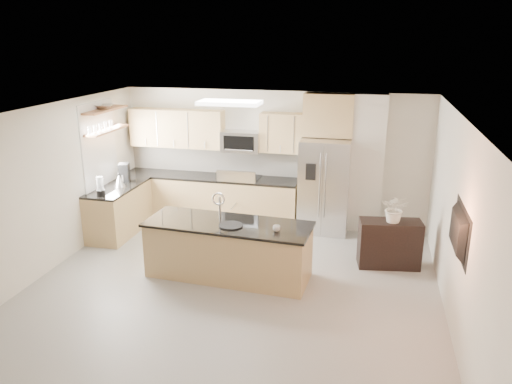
% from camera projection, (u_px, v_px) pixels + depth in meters
% --- Properties ---
extents(floor, '(6.50, 6.50, 0.00)m').
position_uv_depth(floor, '(228.00, 295.00, 7.22)').
color(floor, gray).
rests_on(floor, ground).
extents(ceiling, '(6.00, 6.50, 0.02)m').
position_uv_depth(ceiling, '(225.00, 116.00, 6.44)').
color(ceiling, silver).
rests_on(ceiling, wall_back).
extents(wall_back, '(6.00, 0.02, 2.60)m').
position_uv_depth(wall_back, '(273.00, 157.00, 9.85)').
color(wall_back, beige).
rests_on(wall_back, floor).
extents(wall_front, '(6.00, 0.02, 2.60)m').
position_uv_depth(wall_front, '(105.00, 349.00, 3.81)').
color(wall_front, beige).
rests_on(wall_front, floor).
extents(wall_left, '(0.02, 6.50, 2.60)m').
position_uv_depth(wall_left, '(35.00, 195.00, 7.49)').
color(wall_left, beige).
rests_on(wall_left, floor).
extents(wall_right, '(0.02, 6.50, 2.60)m').
position_uv_depth(wall_right, '(459.00, 229.00, 6.17)').
color(wall_right, beige).
rests_on(wall_right, floor).
extents(back_counter, '(3.55, 0.66, 1.44)m').
position_uv_depth(back_counter, '(210.00, 197.00, 10.07)').
color(back_counter, tan).
rests_on(back_counter, floor).
extents(left_counter, '(0.66, 1.50, 0.92)m').
position_uv_depth(left_counter, '(119.00, 210.00, 9.39)').
color(left_counter, tan).
rests_on(left_counter, floor).
extents(range, '(0.76, 0.64, 1.14)m').
position_uv_depth(range, '(240.00, 200.00, 9.92)').
color(range, black).
rests_on(range, floor).
extents(upper_cabinets, '(3.50, 0.33, 0.75)m').
position_uv_depth(upper_cabinets, '(207.00, 130.00, 9.82)').
color(upper_cabinets, tan).
rests_on(upper_cabinets, wall_back).
extents(microwave, '(0.76, 0.40, 0.40)m').
position_uv_depth(microwave, '(241.00, 141.00, 9.69)').
color(microwave, silver).
rests_on(microwave, upper_cabinets).
extents(refrigerator, '(0.92, 0.78, 1.78)m').
position_uv_depth(refrigerator, '(324.00, 186.00, 9.39)').
color(refrigerator, silver).
rests_on(refrigerator, floor).
extents(partition_column, '(0.60, 0.30, 2.60)m').
position_uv_depth(partition_column, '(367.00, 164.00, 9.31)').
color(partition_column, beige).
rests_on(partition_column, floor).
extents(window, '(0.04, 1.15, 1.65)m').
position_uv_depth(window, '(99.00, 147.00, 9.10)').
color(window, white).
rests_on(window, wall_left).
extents(shelf_lower, '(0.30, 1.20, 0.04)m').
position_uv_depth(shelf_lower, '(106.00, 130.00, 9.07)').
color(shelf_lower, '#91583A').
rests_on(shelf_lower, wall_left).
extents(shelf_upper, '(0.30, 1.20, 0.04)m').
position_uv_depth(shelf_upper, '(104.00, 110.00, 8.96)').
color(shelf_upper, '#91583A').
rests_on(shelf_upper, wall_left).
extents(ceiling_fixture, '(1.00, 0.50, 0.06)m').
position_uv_depth(ceiling_fixture, '(230.00, 103.00, 8.03)').
color(ceiling_fixture, white).
rests_on(ceiling_fixture, ceiling).
extents(island, '(2.59, 1.07, 1.30)m').
position_uv_depth(island, '(228.00, 249.00, 7.69)').
color(island, tan).
rests_on(island, floor).
extents(credenza, '(1.02, 0.55, 0.78)m').
position_uv_depth(credenza, '(389.00, 244.00, 8.03)').
color(credenza, black).
rests_on(credenza, floor).
extents(cup, '(0.14, 0.14, 0.09)m').
position_uv_depth(cup, '(277.00, 228.00, 7.22)').
color(cup, silver).
rests_on(cup, island).
extents(platter, '(0.44, 0.44, 0.02)m').
position_uv_depth(platter, '(231.00, 225.00, 7.43)').
color(platter, black).
rests_on(platter, island).
extents(blender, '(0.15, 0.15, 0.34)m').
position_uv_depth(blender, '(100.00, 187.00, 8.68)').
color(blender, black).
rests_on(blender, left_counter).
extents(kettle, '(0.21, 0.21, 0.26)m').
position_uv_depth(kettle, '(119.00, 181.00, 9.21)').
color(kettle, silver).
rests_on(kettle, left_counter).
extents(coffee_maker, '(0.24, 0.27, 0.35)m').
position_uv_depth(coffee_maker, '(124.00, 173.00, 9.52)').
color(coffee_maker, black).
rests_on(coffee_maker, left_counter).
extents(bowl, '(0.43, 0.43, 0.10)m').
position_uv_depth(bowl, '(104.00, 106.00, 8.95)').
color(bowl, silver).
rests_on(bowl, shelf_upper).
extents(flower_vase, '(0.71, 0.64, 0.69)m').
position_uv_depth(flower_vase, '(396.00, 201.00, 7.77)').
color(flower_vase, silver).
rests_on(flower_vase, credenza).
extents(television, '(0.14, 1.08, 0.62)m').
position_uv_depth(television, '(454.00, 231.00, 5.99)').
color(television, black).
rests_on(television, wall_right).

